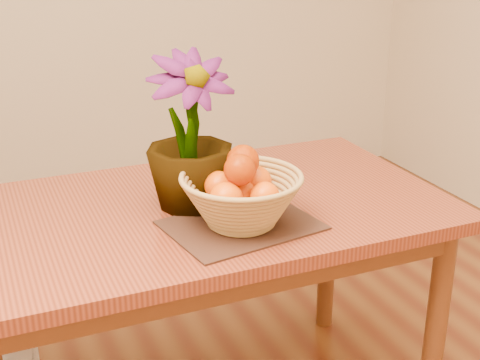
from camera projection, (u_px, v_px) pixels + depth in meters
name	position (u px, v px, depth m)	size (l,w,h in m)	color
table	(203.00, 232.00, 1.94)	(1.40, 0.80, 0.75)	maroon
placemat	(241.00, 225.00, 1.77)	(0.38, 0.29, 0.01)	#351D13
wicker_basket	(241.00, 201.00, 1.75)	(0.33, 0.33, 0.13)	#AB8447
orange_pile	(241.00, 179.00, 1.73)	(0.20, 0.20, 0.16)	#FE5A04
potted_plant	(189.00, 133.00, 1.82)	(0.24, 0.24, 0.44)	#194012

